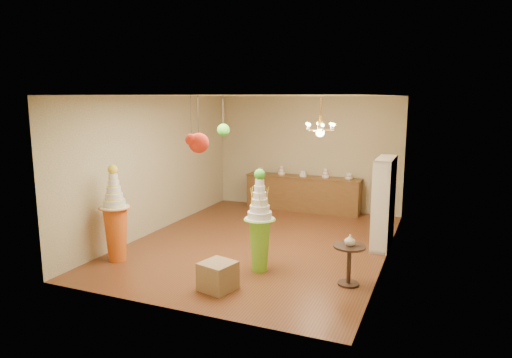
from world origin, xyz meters
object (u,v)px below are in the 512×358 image
at_px(sideboard, 303,193).
at_px(round_table, 349,259).
at_px(pedestal_orange, 116,225).
at_px(pedestal_green, 260,231).

height_order(sideboard, round_table, sideboard).
bearing_deg(sideboard, pedestal_orange, -112.72).
bearing_deg(round_table, pedestal_green, 178.94).
bearing_deg(round_table, sideboard, 115.47).
height_order(pedestal_orange, round_table, pedestal_orange).
xyz_separation_m(pedestal_orange, sideboard, (2.06, 4.93, -0.20)).
height_order(pedestal_orange, sideboard, pedestal_orange).
bearing_deg(pedestal_orange, pedestal_green, 11.84).
relative_size(pedestal_green, round_table, 2.72).
xyz_separation_m(pedestal_green, round_table, (1.55, -0.03, -0.28)).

